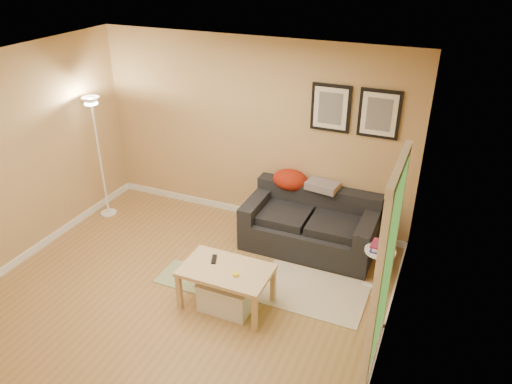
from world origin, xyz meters
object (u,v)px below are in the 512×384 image
coffee_table (227,287)px  floor_lamp (101,162)px  sofa (310,222)px  storage_bin (227,294)px  book_stack (380,246)px  side_table (378,270)px

coffee_table → floor_lamp: size_ratio=0.54×
sofa → storage_bin: 1.60m
storage_bin → book_stack: 1.80m
book_stack → side_table: bearing=-32.7°
coffee_table → book_stack: bearing=39.8°
sofa → coffee_table: size_ratio=1.74×
storage_bin → sofa: bearing=72.9°
storage_bin → book_stack: size_ratio=2.45×
coffee_table → book_stack: book_stack is taller
coffee_table → book_stack: (1.47, 0.96, 0.33)m
side_table → book_stack: bearing=131.1°
storage_bin → side_table: (1.46, 0.98, 0.09)m
sofa → coffee_table: sofa is taller
side_table → floor_lamp: 4.07m
storage_bin → side_table: size_ratio=1.08×
sofa → storage_bin: bearing=-107.1°
floor_lamp → coffee_table: bearing=-24.0°
coffee_table → book_stack: size_ratio=4.12×
sofa → storage_bin: (-0.47, -1.52, -0.20)m
floor_lamp → book_stack: bearing=-2.4°
side_table → floor_lamp: size_ratio=0.30×
coffee_table → storage_bin: (0.02, -0.04, -0.07)m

